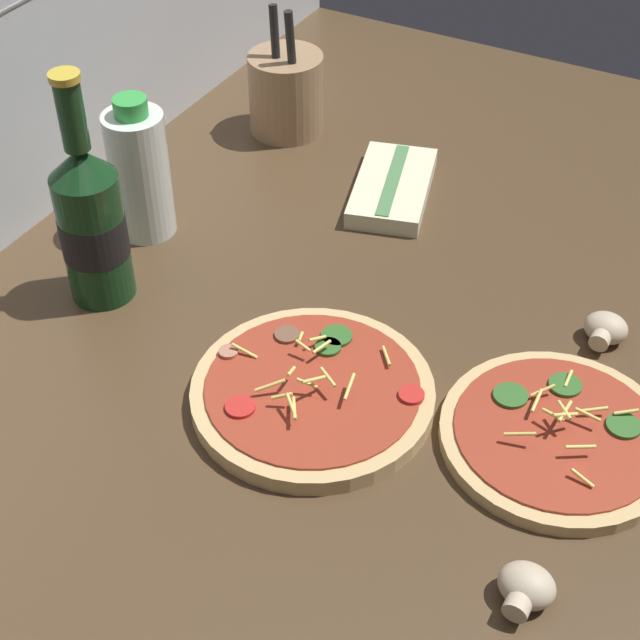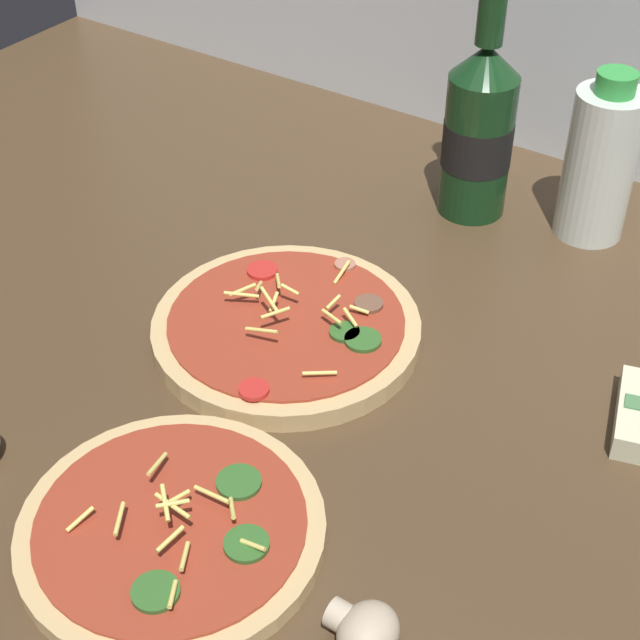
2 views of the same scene
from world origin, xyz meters
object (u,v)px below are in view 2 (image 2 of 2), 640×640
object	(u,v)px
beer_bottle	(479,127)
oil_bottle	(600,162)
pizza_near	(177,532)
mushroom_left	(365,630)
pizza_far	(287,328)

from	to	relation	value
beer_bottle	oil_bottle	world-z (taller)	beer_bottle
pizza_near	oil_bottle	size ratio (longest dim) A/B	1.26
oil_bottle	beer_bottle	bearing A→B (deg)	-166.74
mushroom_left	oil_bottle	bearing A→B (deg)	96.91
pizza_near	mushroom_left	xyz separation A→B (cm)	(16.41, 0.22, 0.79)
pizza_far	mushroom_left	size ratio (longest dim) A/B	4.98
beer_bottle	mushroom_left	xyz separation A→B (cm)	(19.53, -53.92, -8.40)
oil_bottle	pizza_far	bearing A→B (deg)	-116.55
oil_bottle	mushroom_left	distance (cm)	57.71
pizza_near	pizza_far	xyz separation A→B (cm)	(-7.00, 24.05, 0.21)
pizza_far	beer_bottle	world-z (taller)	beer_bottle
mushroom_left	beer_bottle	bearing A→B (deg)	109.91
beer_bottle	mushroom_left	bearing A→B (deg)	-70.09
pizza_far	beer_bottle	distance (cm)	31.64
oil_bottle	mushroom_left	size ratio (longest dim) A/B	3.64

